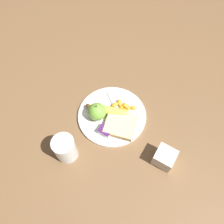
% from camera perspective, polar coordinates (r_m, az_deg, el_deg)
% --- Properties ---
extents(ground_plane, '(3.00, 3.00, 0.00)m').
position_cam_1_polar(ground_plane, '(0.89, 0.00, -1.05)').
color(ground_plane, brown).
extents(plate, '(0.27, 0.27, 0.01)m').
position_cam_1_polar(plate, '(0.88, 0.00, -0.80)').
color(plate, white).
rests_on(plate, ground_plane).
extents(juice_glass, '(0.08, 0.08, 0.11)m').
position_cam_1_polar(juice_glass, '(0.79, -12.09, -9.39)').
color(juice_glass, silver).
rests_on(juice_glass, ground_plane).
extents(apple, '(0.07, 0.07, 0.08)m').
position_cam_1_polar(apple, '(0.84, -3.93, 0.08)').
color(apple, '#72B23D').
rests_on(apple, plate).
extents(banana, '(0.18, 0.09, 0.03)m').
position_cam_1_polar(banana, '(0.87, -1.20, 0.63)').
color(banana, '#E0CC4C').
rests_on(banana, plate).
extents(bread_slice, '(0.14, 0.13, 0.02)m').
position_cam_1_polar(bread_slice, '(0.84, 2.11, -3.30)').
color(bread_slice, '#AB8751').
rests_on(bread_slice, plate).
extents(fork, '(0.16, 0.13, 0.00)m').
position_cam_1_polar(fork, '(0.88, 1.42, -0.16)').
color(fork, '#B2B2B7').
rests_on(fork, plate).
extents(jam_packet, '(0.05, 0.04, 0.02)m').
position_cam_1_polar(jam_packet, '(0.83, -1.79, -4.91)').
color(jam_packet, silver).
rests_on(jam_packet, plate).
extents(orange_segment_0, '(0.03, 0.03, 0.01)m').
position_cam_1_polar(orange_segment_0, '(0.88, 2.49, 0.98)').
color(orange_segment_0, '#F9A32D').
rests_on(orange_segment_0, plate).
extents(orange_segment_1, '(0.03, 0.03, 0.02)m').
position_cam_1_polar(orange_segment_1, '(0.89, 0.80, 1.94)').
color(orange_segment_1, '#F9A32D').
rests_on(orange_segment_1, plate).
extents(orange_segment_2, '(0.03, 0.03, 0.01)m').
position_cam_1_polar(orange_segment_2, '(0.89, 4.28, 1.10)').
color(orange_segment_2, '#F9A32D').
rests_on(orange_segment_2, plate).
extents(orange_segment_3, '(0.03, 0.03, 0.02)m').
position_cam_1_polar(orange_segment_3, '(0.89, 5.61, 1.11)').
color(orange_segment_3, '#F9A32D').
rests_on(orange_segment_3, plate).
extents(orange_segment_4, '(0.03, 0.03, 0.02)m').
position_cam_1_polar(orange_segment_4, '(0.87, 3.06, -0.56)').
color(orange_segment_4, '#F9A32D').
rests_on(orange_segment_4, plate).
extents(orange_segment_5, '(0.04, 0.04, 0.02)m').
position_cam_1_polar(orange_segment_5, '(0.90, 1.93, 2.45)').
color(orange_segment_5, '#F9A32D').
rests_on(orange_segment_5, plate).
extents(orange_segment_6, '(0.03, 0.02, 0.02)m').
position_cam_1_polar(orange_segment_6, '(0.88, 3.34, 0.35)').
color(orange_segment_6, '#F9A32D').
rests_on(orange_segment_6, plate).
extents(orange_segment_7, '(0.03, 0.03, 0.02)m').
position_cam_1_polar(orange_segment_7, '(0.88, 0.60, 0.48)').
color(orange_segment_7, '#F9A32D').
rests_on(orange_segment_7, plate).
extents(orange_segment_8, '(0.03, 0.03, 0.02)m').
position_cam_1_polar(orange_segment_8, '(0.87, 2.36, 0.14)').
color(orange_segment_8, '#F9A32D').
rests_on(orange_segment_8, plate).
extents(orange_segment_9, '(0.03, 0.03, 0.02)m').
position_cam_1_polar(orange_segment_9, '(0.89, 3.52, 1.67)').
color(orange_segment_9, '#F9A32D').
rests_on(orange_segment_9, plate).
extents(condiment_caddy, '(0.07, 0.07, 0.06)m').
position_cam_1_polar(condiment_caddy, '(0.80, 13.56, -11.48)').
color(condiment_caddy, silver).
rests_on(condiment_caddy, ground_plane).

